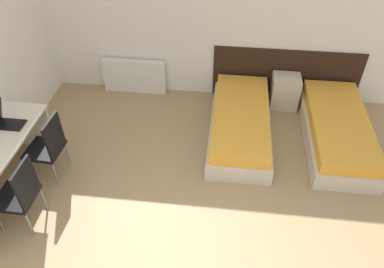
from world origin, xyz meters
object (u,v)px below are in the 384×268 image
at_px(chair_near_notebook, 20,193).
at_px(laptop, 6,120).
at_px(chair_near_laptop, 48,145).
at_px(bed_near_door, 337,130).
at_px(bed_near_window, 240,123).
at_px(nightstand, 285,91).

distance_m(chair_near_notebook, laptop, 1.03).
bearing_deg(laptop, chair_near_laptop, -5.99).
bearing_deg(bed_near_door, laptop, -166.50).
xyz_separation_m(bed_near_door, chair_near_notebook, (-3.87, -1.89, 0.30)).
bearing_deg(bed_near_door, bed_near_window, 180.00).
bearing_deg(chair_near_notebook, bed_near_door, 26.89).
xyz_separation_m(nightstand, laptop, (-3.65, -1.87, 0.55)).
bearing_deg(chair_near_notebook, chair_near_laptop, 90.81).
height_order(bed_near_door, chair_near_notebook, chair_near_notebook).
relative_size(bed_near_window, laptop, 5.70).
relative_size(bed_near_door, chair_near_laptop, 2.15).
relative_size(bed_near_door, nightstand, 3.67).
bearing_deg(chair_near_laptop, bed_near_door, 19.26).
bearing_deg(bed_near_window, chair_near_laptop, -155.77).
xyz_separation_m(bed_near_door, laptop, (-4.36, -1.05, 0.62)).
distance_m(bed_near_door, nightstand, 1.09).
distance_m(bed_near_door, laptop, 4.53).
distance_m(bed_near_window, bed_near_door, 1.41).
bearing_deg(chair_near_laptop, nightstand, 34.71).
distance_m(bed_near_door, chair_near_notebook, 4.32).
bearing_deg(nightstand, chair_near_laptop, -148.59).
xyz_separation_m(bed_near_door, nightstand, (-0.71, 0.83, 0.07)).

